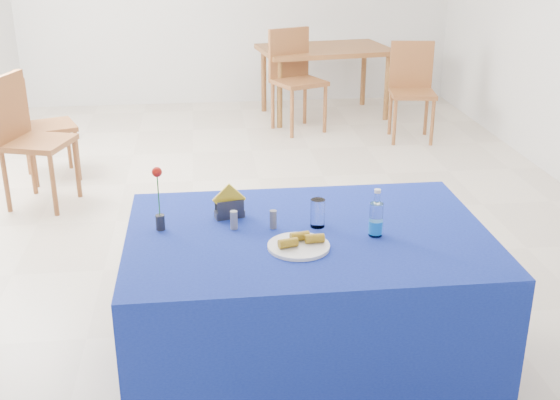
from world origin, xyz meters
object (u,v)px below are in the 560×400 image
object	(u,v)px
blue_table	(307,306)
water_bottle	(376,220)
plate	(299,246)
chair_win_a	(25,132)
chair_bg_right	(412,84)
chair_win_b	(37,119)
chair_bg_left	(294,72)
oak_table	(325,55)

from	to	relation	value
blue_table	water_bottle	xyz separation A→B (m)	(0.29, -0.07, 0.45)
plate	blue_table	distance (m)	0.42
chair_win_a	chair_bg_right	bearing A→B (deg)	-50.08
chair_win_b	chair_bg_left	bearing A→B (deg)	-81.56
blue_table	chair_bg_left	world-z (taller)	chair_bg_left
chair_bg_left	chair_win_b	world-z (taller)	chair_bg_left
water_bottle	chair_win_b	world-z (taller)	water_bottle
chair_win_a	chair_win_b	size ratio (longest dim) A/B	1.10
chair_bg_right	chair_win_b	world-z (taller)	chair_bg_right
chair_bg_left	chair_win_b	bearing A→B (deg)	-173.83
chair_bg_left	plate	bearing A→B (deg)	-120.53
plate	chair_bg_left	xyz separation A→B (m)	(0.58, 4.43, -0.18)
plate	chair_bg_right	bearing A→B (deg)	67.05
blue_table	chair_bg_right	distance (m)	4.15
chair_win_a	chair_win_b	bearing A→B (deg)	20.74
water_bottle	chair_bg_right	distance (m)	4.12
chair_win_b	chair_bg_right	bearing A→B (deg)	-97.05
plate	chair_win_b	distance (m)	3.59
water_bottle	chair_win_a	bearing A→B (deg)	129.30
chair_bg_right	chair_win_a	size ratio (longest dim) A/B	0.95
plate	blue_table	size ratio (longest dim) A/B	0.16
plate	chair_win_a	size ratio (longest dim) A/B	0.26
chair_win_a	chair_win_b	distance (m)	0.56
blue_table	oak_table	world-z (taller)	blue_table
plate	chair_win_a	distance (m)	3.09
blue_table	water_bottle	world-z (taller)	water_bottle
plate	chair_bg_left	bearing A→B (deg)	82.54
oak_table	chair_bg_left	world-z (taller)	chair_bg_left
water_bottle	oak_table	size ratio (longest dim) A/B	0.14
plate	chair_bg_right	xyz separation A→B (m)	(1.68, 3.98, -0.22)
blue_table	chair_bg_right	xyz separation A→B (m)	(1.62, 3.82, 0.17)
water_bottle	chair_bg_left	bearing A→B (deg)	86.98
plate	chair_bg_left	distance (m)	4.47
oak_table	chair_win_a	size ratio (longest dim) A/B	1.49
blue_table	chair_bg_right	bearing A→B (deg)	67.01
chair_bg_left	chair_win_b	distance (m)	2.64
oak_table	plate	bearing A→B (deg)	-101.27
chair_bg_right	chair_win_a	xyz separation A→B (m)	(-3.38, -1.39, 0.03)
blue_table	chair_bg_right	size ratio (longest dim) A/B	1.70
oak_table	chair_win_b	world-z (taller)	chair_win_b
blue_table	chair_bg_left	size ratio (longest dim) A/B	1.56
plate	chair_bg_right	world-z (taller)	chair_bg_right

